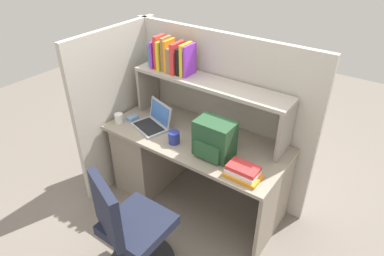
% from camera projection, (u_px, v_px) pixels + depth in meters
% --- Properties ---
extents(ground_plane, '(8.00, 8.00, 0.00)m').
position_uv_depth(ground_plane, '(195.00, 200.00, 3.28)').
color(ground_plane, slate).
extents(desk, '(1.60, 0.70, 0.73)m').
position_uv_depth(desk, '(162.00, 152.00, 3.26)').
color(desk, gray).
rests_on(desk, ground_plane).
extents(cubicle_partition_rear, '(1.84, 0.05, 1.55)m').
position_uv_depth(cubicle_partition_rear, '(219.00, 115.00, 3.13)').
color(cubicle_partition_rear, '#BCB5A8').
rests_on(cubicle_partition_rear, ground_plane).
extents(cubicle_partition_left, '(0.05, 1.06, 1.55)m').
position_uv_depth(cubicle_partition_left, '(120.00, 107.00, 3.26)').
color(cubicle_partition_left, '#BCB5A8').
rests_on(cubicle_partition_left, ground_plane).
extents(overhead_hutch, '(1.44, 0.28, 0.45)m').
position_uv_depth(overhead_hutch, '(209.00, 92.00, 2.85)').
color(overhead_hutch, gray).
rests_on(overhead_hutch, desk).
extents(reference_books_on_shelf, '(0.42, 0.18, 0.30)m').
position_uv_depth(reference_books_on_shelf, '(171.00, 56.00, 2.92)').
color(reference_books_on_shelf, teal).
rests_on(reference_books_on_shelf, overhead_hutch).
extents(laptop, '(0.37, 0.33, 0.22)m').
position_uv_depth(laptop, '(154.00, 122.00, 3.02)').
color(laptop, '#B7BABF').
rests_on(laptop, desk).
extents(backpack, '(0.30, 0.22, 0.30)m').
position_uv_depth(backpack, '(214.00, 139.00, 2.61)').
color(backpack, '#264C2D').
rests_on(backpack, desk).
extents(computer_mouse, '(0.07, 0.11, 0.03)m').
position_uv_depth(computer_mouse, '(133.00, 118.00, 3.14)').
color(computer_mouse, '#7299C6').
rests_on(computer_mouse, desk).
extents(paper_cup, '(0.08, 0.08, 0.09)m').
position_uv_depth(paper_cup, '(119.00, 118.00, 3.08)').
color(paper_cup, white).
rests_on(paper_cup, desk).
extents(snack_canister, '(0.10, 0.10, 0.10)m').
position_uv_depth(snack_canister, '(174.00, 137.00, 2.80)').
color(snack_canister, navy).
rests_on(snack_canister, desk).
extents(desk_book_stack, '(0.26, 0.17, 0.09)m').
position_uv_depth(desk_book_stack, '(243.00, 172.00, 2.44)').
color(desk_book_stack, orange).
rests_on(desk_book_stack, desk).
extents(office_chair, '(0.53, 0.55, 0.93)m').
position_uv_depth(office_chair, '(131.00, 233.00, 2.44)').
color(office_chair, black).
rests_on(office_chair, ground_plane).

